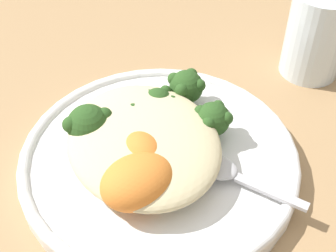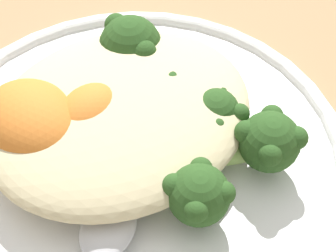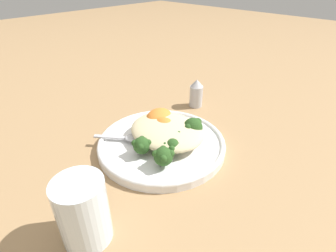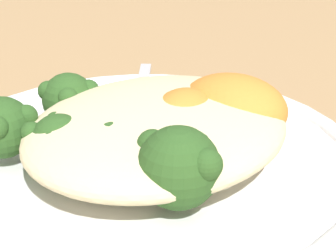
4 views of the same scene
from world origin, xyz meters
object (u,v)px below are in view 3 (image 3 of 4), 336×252
at_px(salt_shaker, 196,93).
at_px(broccoli_stalk_0, 143,144).
at_px(water_glass, 83,211).
at_px(broccoli_stalk_1, 162,153).
at_px(sweet_potato_chunk_1, 159,118).
at_px(plate, 162,143).
at_px(sweet_potato_chunk_0, 164,126).
at_px(quinoa_mound, 167,131).
at_px(broccoli_stalk_4, 187,129).
at_px(broccoli_stalk_3, 170,137).
at_px(broccoli_stalk_2, 168,144).
at_px(spoon, 130,138).

bearing_deg(salt_shaker, broccoli_stalk_0, -74.32).
bearing_deg(broccoli_stalk_0, water_glass, 3.30).
bearing_deg(broccoli_stalk_1, sweet_potato_chunk_1, 171.59).
distance_m(plate, sweet_potato_chunk_0, 0.04).
height_order(quinoa_mound, broccoli_stalk_1, broccoli_stalk_1).
height_order(broccoli_stalk_1, broccoli_stalk_4, broccoli_stalk_4).
height_order(broccoli_stalk_3, sweet_potato_chunk_0, sweet_potato_chunk_0).
bearing_deg(sweet_potato_chunk_1, quinoa_mound, -25.20).
height_order(quinoa_mound, broccoli_stalk_2, quinoa_mound).
bearing_deg(quinoa_mound, plate, -98.70).
height_order(plate, broccoli_stalk_1, broccoli_stalk_1).
relative_size(plate, spoon, 2.75).
xyz_separation_m(quinoa_mound, sweet_potato_chunk_1, (-0.05, 0.02, 0.00)).
bearing_deg(water_glass, broccoli_stalk_2, 100.91).
bearing_deg(salt_shaker, water_glass, -71.38).
bearing_deg(salt_shaker, broccoli_stalk_2, -64.74).
bearing_deg(quinoa_mound, broccoli_stalk_3, -25.27).
height_order(broccoli_stalk_2, broccoli_stalk_4, broccoli_stalk_4).
relative_size(broccoli_stalk_3, water_glass, 0.94).
xyz_separation_m(broccoli_stalk_4, sweet_potato_chunk_1, (-0.08, -0.01, 0.00)).
bearing_deg(spoon, broccoli_stalk_0, 134.76).
distance_m(water_glass, salt_shaker, 0.47).
distance_m(broccoli_stalk_1, sweet_potato_chunk_0, 0.10).
bearing_deg(broccoli_stalk_1, water_glass, -47.45).
xyz_separation_m(plate, sweet_potato_chunk_0, (-0.01, 0.02, 0.03)).
bearing_deg(quinoa_mound, spoon, -130.82).
bearing_deg(broccoli_stalk_2, water_glass, -64.85).
bearing_deg(broccoli_stalk_4, broccoli_stalk_2, -134.66).
height_order(quinoa_mound, sweet_potato_chunk_0, sweet_potato_chunk_0).
relative_size(broccoli_stalk_3, sweet_potato_chunk_1, 1.44).
height_order(quinoa_mound, salt_shaker, salt_shaker).
distance_m(sweet_potato_chunk_1, salt_shaker, 0.18).
height_order(broccoli_stalk_0, salt_shaker, salt_shaker).
height_order(water_glass, salt_shaker, water_glass).
xyz_separation_m(broccoli_stalk_2, sweet_potato_chunk_1, (-0.08, 0.06, 0.01)).
xyz_separation_m(plate, broccoli_stalk_1, (0.05, -0.05, 0.03)).
relative_size(sweet_potato_chunk_1, salt_shaker, 0.87).
height_order(broccoli_stalk_0, broccoli_stalk_1, broccoli_stalk_1).
distance_m(broccoli_stalk_2, salt_shaker, 0.26).
relative_size(water_glass, salt_shaker, 1.33).
relative_size(plate, broccoli_stalk_4, 2.69).
height_order(broccoli_stalk_1, sweet_potato_chunk_0, same).
bearing_deg(quinoa_mound, salt_shaker, 110.72).
distance_m(quinoa_mound, broccoli_stalk_2, 0.05).
relative_size(broccoli_stalk_4, water_glass, 0.97).
bearing_deg(plate, broccoli_stalk_3, 16.71).
xyz_separation_m(sweet_potato_chunk_0, water_glass, (0.09, -0.26, 0.01)).
relative_size(quinoa_mound, broccoli_stalk_3, 1.70).
relative_size(broccoli_stalk_2, spoon, 0.89).
xyz_separation_m(sweet_potato_chunk_1, spoon, (-0.01, -0.08, -0.02)).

